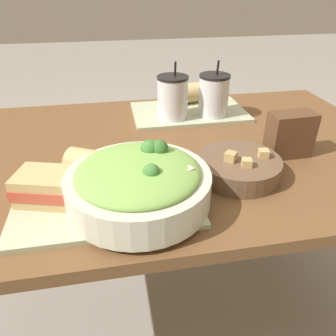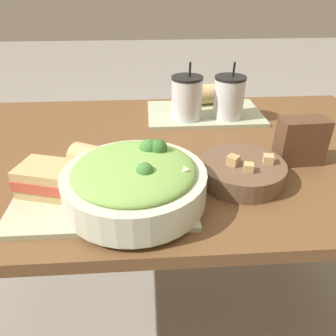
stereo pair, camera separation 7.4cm
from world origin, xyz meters
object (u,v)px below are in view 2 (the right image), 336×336
object	(u,v)px
salad_bowl	(135,180)
chip_bag	(301,141)
baguette_far	(205,94)
drink_cup_red	(229,98)
soup_bowl	(242,171)
baguette_near	(101,162)
sandwich_near	(49,179)
drink_cup_dark	(187,99)

from	to	relation	value
salad_bowl	chip_bag	bearing A→B (deg)	20.31
baguette_far	drink_cup_red	distance (m)	0.15
soup_bowl	baguette_near	size ratio (longest dim) A/B	1.27
drink_cup_red	chip_bag	xyz separation A→B (m)	(0.12, -0.29, -0.02)
soup_bowl	baguette_near	bearing A→B (deg)	175.94
salad_bowl	sandwich_near	distance (m)	0.19
salad_bowl	chip_bag	size ratio (longest dim) A/B	2.47
baguette_near	chip_bag	bearing A→B (deg)	-56.12
salad_bowl	baguette_far	distance (m)	0.63
drink_cup_red	drink_cup_dark	bearing A→B (deg)	-180.00
soup_bowl	drink_cup_dark	world-z (taller)	drink_cup_dark
salad_bowl	baguette_near	world-z (taller)	salad_bowl
drink_cup_dark	soup_bowl	bearing A→B (deg)	-76.46
baguette_far	chip_bag	distance (m)	0.46
sandwich_near	drink_cup_red	world-z (taller)	drink_cup_red
drink_cup_dark	chip_bag	xyz separation A→B (m)	(0.26, -0.29, -0.02)
baguette_near	chip_bag	size ratio (longest dim) A/B	1.32
drink_cup_red	chip_bag	size ratio (longest dim) A/B	1.49
soup_bowl	baguette_far	world-z (taller)	baguette_far
sandwich_near	baguette_far	size ratio (longest dim) A/B	1.22
soup_bowl	drink_cup_red	xyz separation A→B (m)	(0.05, 0.37, 0.05)
soup_bowl	drink_cup_dark	xyz separation A→B (m)	(-0.09, 0.37, 0.05)
baguette_near	drink_cup_red	world-z (taller)	drink_cup_red
baguette_near	drink_cup_red	size ratio (longest dim) A/B	0.88
drink_cup_dark	chip_bag	size ratio (longest dim) A/B	1.51
sandwich_near	baguette_far	world-z (taller)	baguette_far
sandwich_near	baguette_near	xyz separation A→B (m)	(0.11, 0.06, 0.00)
salad_bowl	soup_bowl	bearing A→B (deg)	17.30
salad_bowl	soup_bowl	size ratio (longest dim) A/B	1.47
drink_cup_dark	baguette_far	bearing A→B (deg)	57.96
sandwich_near	salad_bowl	bearing A→B (deg)	3.69
baguette_near	drink_cup_red	xyz separation A→B (m)	(0.38, 0.35, 0.03)
sandwich_near	baguette_far	distance (m)	0.69
sandwich_near	chip_bag	xyz separation A→B (m)	(0.60, 0.11, 0.02)
soup_bowl	drink_cup_dark	bearing A→B (deg)	103.54
sandwich_near	drink_cup_red	bearing A→B (deg)	56.15
salad_bowl	drink_cup_dark	size ratio (longest dim) A/B	1.63
soup_bowl	baguette_near	distance (m)	0.33
baguette_near	drink_cup_dark	bearing A→B (deg)	-7.00
salad_bowl	baguette_far	size ratio (longest dim) A/B	2.45
drink_cup_dark	sandwich_near	bearing A→B (deg)	-130.47
salad_bowl	baguette_far	world-z (taller)	salad_bowl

